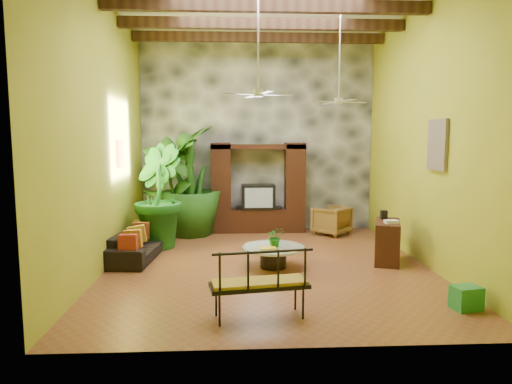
{
  "coord_description": "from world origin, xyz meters",
  "views": [
    {
      "loc": [
        -0.65,
        -8.5,
        2.43
      ],
      "look_at": [
        -0.21,
        0.2,
        1.39
      ],
      "focal_mm": 32.0,
      "sensor_mm": 36.0,
      "label": 1
    }
  ],
  "objects": [
    {
      "name": "tall_plant_a",
      "position": [
        -2.16,
        2.65,
        1.24
      ],
      "size": [
        1.55,
        1.34,
        2.47
      ],
      "primitive_type": "imported",
      "rotation": [
        0.0,
        0.0,
        0.42
      ],
      "color": "#265B18",
      "rests_on": "ground"
    },
    {
      "name": "wall_art_mask",
      "position": [
        -2.96,
        1.0,
        2.1
      ],
      "size": [
        0.06,
        0.32,
        0.55
      ],
      "primitive_type": "cube",
      "color": "#BB7E16",
      "rests_on": "left_wall"
    },
    {
      "name": "side_console",
      "position": [
        2.36,
        0.09,
        0.4
      ],
      "size": [
        0.75,
        1.1,
        0.81
      ],
      "primitive_type": "cube",
      "rotation": [
        0.0,
        0.0,
        -0.32
      ],
      "color": "#3D2813",
      "rests_on": "ground"
    },
    {
      "name": "ground",
      "position": [
        0.0,
        0.0,
        0.0
      ],
      "size": [
        7.0,
        7.0,
        0.0
      ],
      "primitive_type": "plane",
      "color": "brown",
      "rests_on": "ground"
    },
    {
      "name": "back_wall",
      "position": [
        0.0,
        3.5,
        2.5
      ],
      "size": [
        6.0,
        0.02,
        5.0
      ],
      "primitive_type": "cube",
      "color": "olive",
      "rests_on": "ground"
    },
    {
      "name": "ceiling_beams",
      "position": [
        0.0,
        0.0,
        4.78
      ],
      "size": [
        5.95,
        5.36,
        0.22
      ],
      "color": "#321F0F",
      "rests_on": "ceiling"
    },
    {
      "name": "wicker_armchair",
      "position": [
        1.82,
        2.68,
        0.36
      ],
      "size": [
        1.1,
        1.1,
        0.72
      ],
      "primitive_type": "imported",
      "rotation": [
        0.0,
        0.0,
        3.92
      ],
      "color": "olive",
      "rests_on": "ground"
    },
    {
      "name": "centerpiece_plant",
      "position": [
        0.13,
        -0.17,
        0.59
      ],
      "size": [
        0.37,
        0.34,
        0.37
      ],
      "primitive_type": "imported",
      "rotation": [
        0.0,
        0.0,
        0.15
      ],
      "color": "#1A651C",
      "rests_on": "coffee_table"
    },
    {
      "name": "ceiling_fan_front",
      "position": [
        -0.2,
        -0.4,
        3.4
      ],
      "size": [
        1.28,
        1.28,
        1.86
      ],
      "color": "silver",
      "rests_on": "ceiling"
    },
    {
      "name": "coffee_table",
      "position": [
        0.1,
        -0.18,
        0.26
      ],
      "size": [
        1.17,
        1.17,
        0.4
      ],
      "rotation": [
        0.0,
        0.0,
        -0.24
      ],
      "color": "black",
      "rests_on": "ground"
    },
    {
      "name": "right_wall",
      "position": [
        3.0,
        0.0,
        2.5
      ],
      "size": [
        0.02,
        7.0,
        5.0
      ],
      "primitive_type": "cube",
      "color": "olive",
      "rests_on": "ground"
    },
    {
      "name": "left_wall",
      "position": [
        -3.0,
        0.0,
        2.5
      ],
      "size": [
        0.02,
        7.0,
        5.0
      ],
      "primitive_type": "cube",
      "color": "olive",
      "rests_on": "ground"
    },
    {
      "name": "iron_bench",
      "position": [
        -0.3,
        -2.65,
        0.55
      ],
      "size": [
        1.38,
        0.69,
        0.57
      ],
      "rotation": [
        0.0,
        0.0,
        0.16
      ],
      "color": "black",
      "rests_on": "ground"
    },
    {
      "name": "wall_art_painting",
      "position": [
        2.96,
        -0.6,
        2.3
      ],
      "size": [
        0.06,
        0.7,
        0.9
      ],
      "primitive_type": "cube",
      "color": "#245E86",
      "rests_on": "right_wall"
    },
    {
      "name": "stone_accent_wall",
      "position": [
        0.0,
        3.44,
        2.5
      ],
      "size": [
        5.98,
        0.1,
        4.98
      ],
      "primitive_type": "cube",
      "color": "#313337",
      "rests_on": "ground"
    },
    {
      "name": "ceiling_fan_back",
      "position": [
        1.6,
        1.2,
        3.4
      ],
      "size": [
        1.28,
        1.28,
        1.86
      ],
      "color": "silver",
      "rests_on": "ceiling"
    },
    {
      "name": "green_bin",
      "position": [
        2.65,
        -2.42,
        0.17
      ],
      "size": [
        0.43,
        0.35,
        0.34
      ],
      "primitive_type": "cube",
      "rotation": [
        0.0,
        0.0,
        0.19
      ],
      "color": "#1F752F",
      "rests_on": "ground"
    },
    {
      "name": "entertainment_center",
      "position": [
        0.0,
        3.14,
        0.97
      ],
      "size": [
        2.4,
        0.55,
        2.3
      ],
      "color": "black",
      "rests_on": "ground"
    },
    {
      "name": "yellow_tray",
      "position": [
        -0.02,
        -0.37,
        0.42
      ],
      "size": [
        0.32,
        0.24,
        0.03
      ],
      "primitive_type": "cube",
      "rotation": [
        0.0,
        0.0,
        0.08
      ],
      "color": "yellow",
      "rests_on": "coffee_table"
    },
    {
      "name": "tall_plant_b",
      "position": [
        -2.34,
        1.6,
        1.16
      ],
      "size": [
        1.47,
        1.59,
        2.31
      ],
      "primitive_type": "imported",
      "rotation": [
        0.0,
        0.0,
        2.01
      ],
      "color": "#1C6B23",
      "rests_on": "ground"
    },
    {
      "name": "sofa",
      "position": [
        -2.58,
        0.57,
        0.28
      ],
      "size": [
        0.91,
        1.95,
        0.55
      ],
      "primitive_type": "imported",
      "rotation": [
        0.0,
        0.0,
        1.48
      ],
      "color": "black",
      "rests_on": "ground"
    },
    {
      "name": "tall_plant_c",
      "position": [
        -1.73,
        2.84,
        1.36
      ],
      "size": [
        1.72,
        1.72,
        2.72
      ],
      "primitive_type": "imported",
      "rotation": [
        0.0,
        0.0,
        4.85
      ],
      "color": "#215516",
      "rests_on": "ground"
    }
  ]
}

